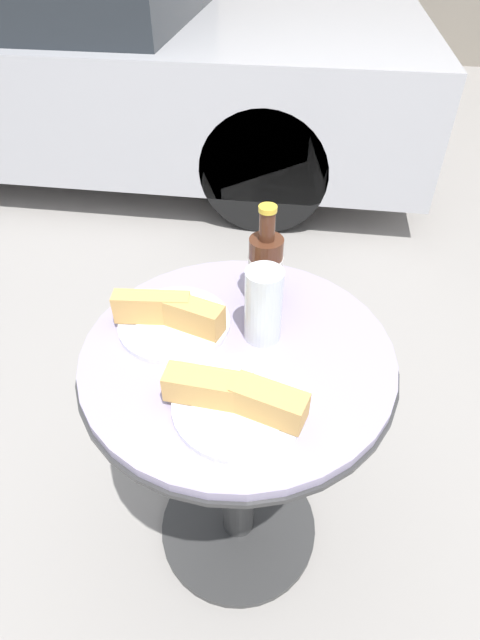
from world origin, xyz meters
TOP-DOWN VIEW (x-y plane):
  - ground_plane at (0.00, 0.00)m, footprint 30.00×30.00m
  - bistro_table at (0.00, 0.00)m, footprint 0.61×0.61m
  - cola_bottle_left at (0.03, 0.16)m, footprint 0.07×0.07m
  - drinking_glass at (0.04, 0.05)m, footprint 0.07×0.07m
  - lunch_plate_near at (0.02, -0.14)m, footprint 0.24×0.23m
  - lunch_plate_far at (-0.14, 0.05)m, footprint 0.23×0.22m
  - parked_car at (-1.48, 2.45)m, footprint 4.23×1.76m

SIDE VIEW (x-z plane):
  - ground_plane at x=0.00m, z-range 0.00..0.00m
  - bistro_table at x=0.00m, z-range 0.13..0.83m
  - parked_car at x=-1.48m, z-range -0.04..1.26m
  - lunch_plate_near at x=0.02m, z-range 0.69..0.76m
  - lunch_plate_far at x=-0.14m, z-range 0.69..0.76m
  - drinking_glass at x=0.04m, z-range 0.69..0.85m
  - cola_bottle_left at x=0.03m, z-range 0.68..0.90m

